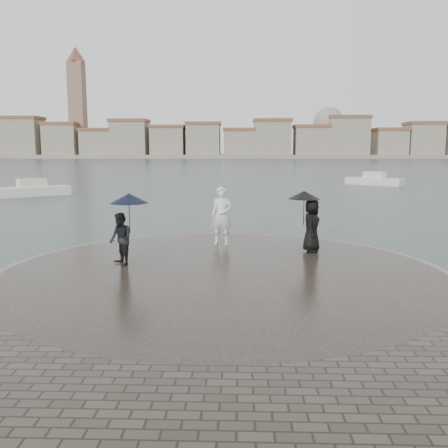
{
  "coord_description": "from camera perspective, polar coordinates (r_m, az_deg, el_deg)",
  "views": [
    {
      "loc": [
        0.48,
        -9.68,
        3.68
      ],
      "look_at": [
        0.0,
        4.8,
        1.45
      ],
      "focal_mm": 40.0,
      "sensor_mm": 36.0,
      "label": 1
    }
  ],
  "objects": [
    {
      "name": "quay_tip",
      "position": [
        13.65,
        -0.18,
        -6.11
      ],
      "size": [
        11.9,
        11.9,
        0.36
      ],
      "primitive_type": "cylinder",
      "color": "#2D261E",
      "rests_on": "ground"
    },
    {
      "name": "ground",
      "position": [
        10.37,
        -0.89,
        -12.05
      ],
      "size": [
        400.0,
        400.0,
        0.0
      ],
      "primitive_type": "plane",
      "color": "#2B3835",
      "rests_on": "ground"
    },
    {
      "name": "boats",
      "position": [
        43.66,
        0.1,
        4.42
      ],
      "size": [
        34.41,
        16.75,
        1.5
      ],
      "color": "silver",
      "rests_on": "ground"
    },
    {
      "name": "kerb_ring",
      "position": [
        13.65,
        -0.18,
        -6.19
      ],
      "size": [
        12.5,
        12.5,
        0.32
      ],
      "primitive_type": "cylinder",
      "color": "gray",
      "rests_on": "ground"
    },
    {
      "name": "visitor_right",
      "position": [
        16.15,
        9.75,
        0.79
      ],
      "size": [
        1.15,
        1.1,
        1.95
      ],
      "color": "black",
      "rests_on": "quay_tip"
    },
    {
      "name": "statue",
      "position": [
        17.1,
        -0.28,
        0.94
      ],
      "size": [
        0.77,
        0.54,
        1.99
      ],
      "primitive_type": "imported",
      "rotation": [
        0.0,
        0.0,
        -0.09
      ],
      "color": "white",
      "rests_on": "quay_tip"
    },
    {
      "name": "visitor_left",
      "position": [
        14.38,
        -11.41,
        -0.07
      ],
      "size": [
        1.25,
        1.11,
        2.04
      ],
      "color": "black",
      "rests_on": "quay_tip"
    },
    {
      "name": "far_skyline",
      "position": [
        170.53,
        -0.39,
        9.41
      ],
      "size": [
        260.0,
        20.0,
        37.0
      ],
      "color": "gray",
      "rests_on": "ground"
    }
  ]
}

